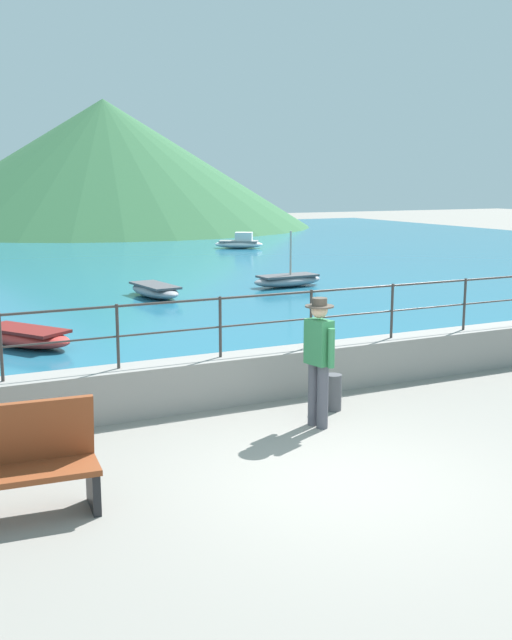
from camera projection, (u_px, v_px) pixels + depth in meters
name	position (u px, v px, depth m)	size (l,w,h in m)	color
ground_plane	(336.00, 479.00, 8.27)	(120.00, 120.00, 0.00)	gray
promenade_wall	(221.00, 380.00, 11.03)	(20.00, 0.56, 0.70)	gray
railing	(220.00, 316.00, 10.85)	(18.44, 0.04, 0.90)	#383330
lake_water	(4.00, 259.00, 31.06)	(64.00, 44.32, 0.06)	#236B89
hill_main	(105.00, 164.00, 51.63)	(28.62, 28.62, 8.73)	#33663D
bench_main	(8.00, 463.00, 7.24)	(1.74, 0.70, 1.13)	brown
person_walking	(319.00, 356.00, 9.85)	(0.38, 0.56, 1.75)	#4C4C56
bollard	(333.00, 392.00, 10.70)	(0.24, 0.24, 0.53)	#4C4C51
boat_0	(155.00, 290.00, 20.68)	(1.16, 2.39, 0.36)	gray
boat_1	(24.00, 336.00, 14.56)	(2.02, 2.41, 0.36)	red
boat_2	(288.00, 280.00, 22.74)	(2.35, 1.05, 1.69)	gray
boat_3	(240.00, 243.00, 35.58)	(2.43, 1.97, 0.76)	white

